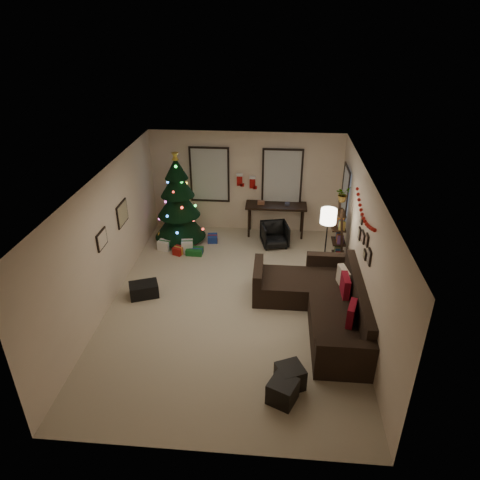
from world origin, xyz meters
name	(u,v)px	position (x,y,z in m)	size (l,w,h in m)	color
floor	(233,302)	(0.00, 0.00, 0.00)	(7.00, 7.00, 0.00)	#BDAC8F
ceiling	(232,179)	(0.00, 0.00, 2.70)	(7.00, 7.00, 0.00)	white
wall_back	(246,182)	(0.00, 3.50, 1.35)	(5.00, 5.00, 0.00)	beige
wall_front	(203,379)	(0.00, -3.50, 1.35)	(5.00, 5.00, 0.00)	beige
wall_left	(107,240)	(-2.50, 0.00, 1.35)	(7.00, 7.00, 0.00)	beige
wall_right	(363,250)	(2.50, 0.00, 1.35)	(7.00, 7.00, 0.00)	beige
window_back_left	(210,175)	(-0.95, 3.47, 1.55)	(1.05, 0.06, 1.50)	#728CB2
window_back_right	(282,177)	(0.95, 3.47, 1.55)	(1.05, 0.06, 1.50)	#728CB2
window_right_wall	(346,193)	(2.47, 2.55, 1.50)	(0.06, 0.90, 1.30)	#728CB2
christmas_tree	(179,205)	(-1.65, 2.66, 1.01)	(1.31, 1.31, 2.44)	black
presents	(183,244)	(-1.49, 2.21, 0.12)	(1.50, 1.01, 0.30)	silver
sofa	(323,304)	(1.81, -0.32, 0.30)	(2.12, 3.05, 0.92)	black
pillow_red_a	(351,314)	(2.21, -1.07, 0.64)	(0.12, 0.43, 0.43)	maroon
pillow_red_b	(345,287)	(2.21, -0.19, 0.64)	(0.12, 0.45, 0.45)	maroon
pillow_cream	(343,279)	(2.21, 0.11, 0.63)	(0.13, 0.45, 0.45)	beige
ottoman_near	(290,376)	(1.15, -2.19, 0.19)	(0.40, 0.40, 0.38)	black
ottoman_far	(283,391)	(1.03, -2.51, 0.19)	(0.40, 0.40, 0.38)	black
desk	(276,208)	(0.83, 3.22, 0.76)	(1.60, 0.57, 0.86)	black
desk_chair	(275,235)	(0.82, 2.57, 0.31)	(0.60, 0.56, 0.61)	black
bookshelf	(340,237)	(2.30, 1.65, 0.77)	(0.30, 0.47, 1.59)	black
potted_plant	(343,192)	(2.30, 1.89, 1.79)	(0.41, 0.35, 0.45)	#4C4C4C
floor_lamp	(328,221)	(1.95, 1.26, 1.36)	(0.34, 0.34, 1.63)	black
art_map	(122,214)	(-2.48, 0.94, 1.50)	(0.04, 0.60, 0.50)	black
art_abstract	(102,239)	(-2.48, -0.26, 1.50)	(0.04, 0.45, 0.35)	black
gallery	(365,242)	(2.48, -0.07, 1.57)	(0.03, 1.25, 0.54)	black
garland	(364,212)	(2.45, 0.17, 2.06)	(0.08, 1.90, 0.30)	#A5140C
stocking_left	(240,179)	(-0.14, 3.35, 1.48)	(0.20, 0.05, 0.36)	#990F0C
stocking_right	(253,182)	(0.19, 3.44, 1.39)	(0.20, 0.05, 0.36)	#990F0C
storage_bin	(144,290)	(-1.89, 0.08, 0.15)	(0.59, 0.39, 0.29)	black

